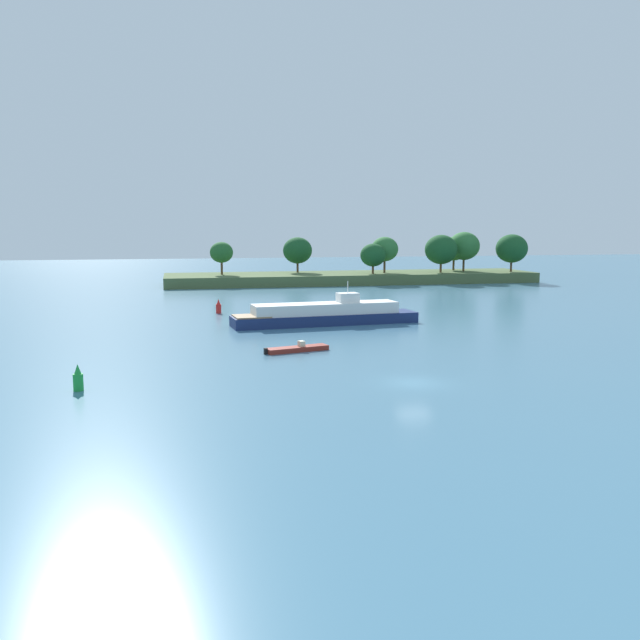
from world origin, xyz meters
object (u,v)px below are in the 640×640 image
at_px(small_motorboat, 297,349).
at_px(channel_buoy_red, 219,307).
at_px(channel_buoy_green, 78,379).
at_px(white_riverboat, 325,314).

xyz_separation_m(small_motorboat, channel_buoy_red, (-5.26, 29.39, 0.57)).
distance_m(channel_buoy_red, channel_buoy_green, 42.90).
distance_m(white_riverboat, channel_buoy_green, 37.04).
distance_m(small_motorboat, channel_buoy_red, 29.86).
relative_size(white_riverboat, channel_buoy_green, 11.78).
distance_m(white_riverboat, channel_buoy_red, 17.32).
relative_size(small_motorboat, channel_buoy_green, 3.29).
xyz_separation_m(white_riverboat, channel_buoy_red, (-11.60, 12.86, -0.37)).
bearing_deg(channel_buoy_red, white_riverboat, -47.94).
height_order(channel_buoy_red, channel_buoy_green, same).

